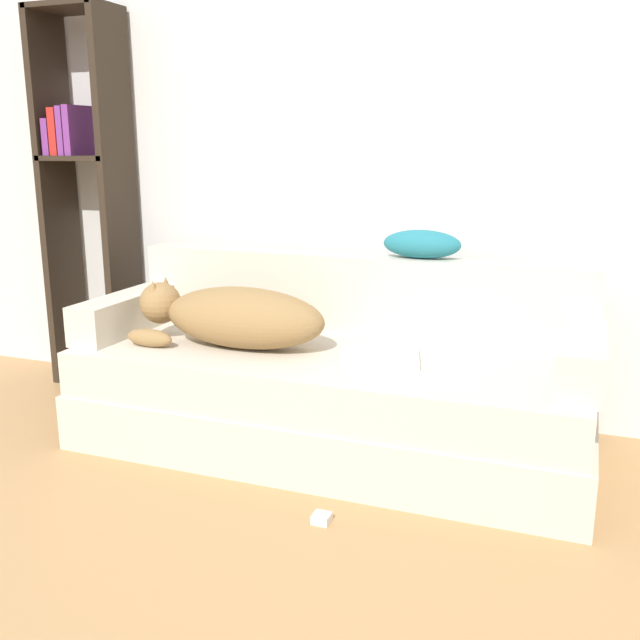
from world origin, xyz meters
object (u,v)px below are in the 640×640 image
Objects in this scene: couch at (329,401)px; dog at (233,316)px; power_adapter at (322,518)px; throw_pillow at (422,244)px; bookshelf at (85,182)px; laptop at (380,357)px.

dog reaches higher than couch.
dog is (-0.38, -0.06, 0.33)m from couch.
power_adapter is (0.18, -0.56, -0.18)m from couch.
bookshelf is at bearing 178.84° from throw_pillow.
dog is at bearing -148.03° from throw_pillow.
couch is 0.31m from laptop.
couch is 35.32× the size of power_adapter.
bookshelf is (-1.63, 0.41, 0.60)m from laptop.
couch is 0.62m from power_adapter.
bookshelf is (-1.68, 0.03, 0.22)m from throw_pillow.
bookshelf is at bearing 151.19° from laptop.
laptop reaches higher than power_adapter.
throw_pillow is at bearing 51.98° from couch.
throw_pillow is (0.66, 0.41, 0.27)m from dog.
power_adapter is at bearing -41.63° from dog.
throw_pillow is 0.18× the size of bookshelf.
laptop is 6.04× the size of power_adapter.
throw_pillow reaches higher than couch.
couch is 1.67m from bookshelf.
throw_pillow reaches higher than dog.
power_adapter is (-0.09, -0.91, -0.78)m from throw_pillow.
couch is at bearing -15.33° from bookshelf.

